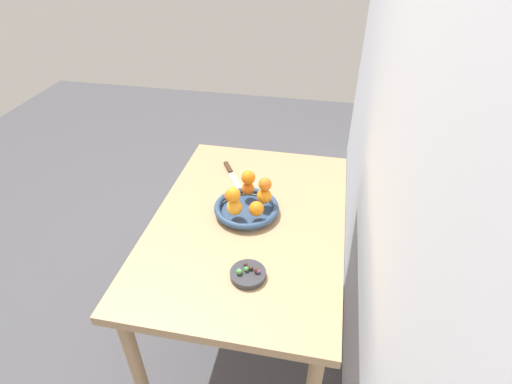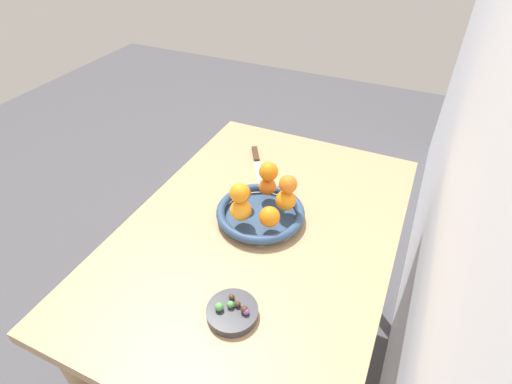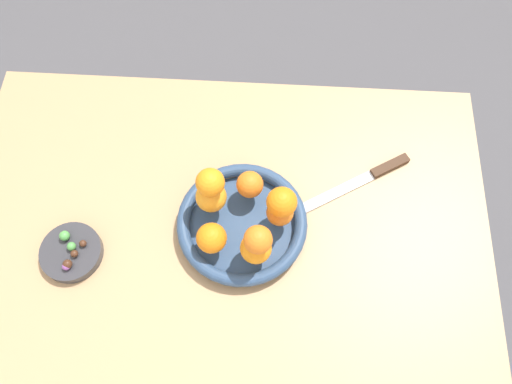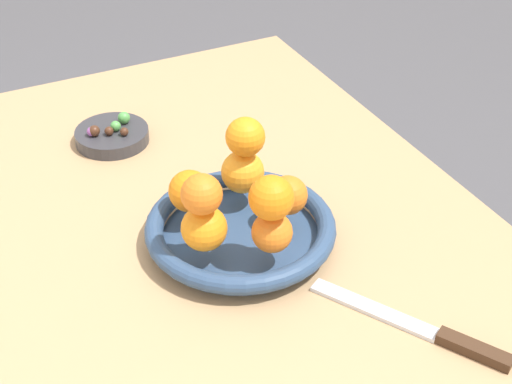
{
  "view_description": "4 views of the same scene",
  "coord_description": "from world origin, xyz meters",
  "px_view_note": "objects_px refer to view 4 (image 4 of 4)",
  "views": [
    {
      "loc": [
        1.2,
        0.27,
        1.77
      ],
      "look_at": [
        -0.04,
        0.02,
        0.85
      ],
      "focal_mm": 28.0,
      "sensor_mm": 36.0,
      "label": 1
    },
    {
      "loc": [
        0.78,
        0.34,
        1.55
      ],
      "look_at": [
        -0.0,
        -0.01,
        0.87
      ],
      "focal_mm": 28.0,
      "sensor_mm": 36.0,
      "label": 2
    },
    {
      "loc": [
        -0.09,
        0.34,
        1.7
      ],
      "look_at": [
        -0.07,
        -0.04,
        0.87
      ],
      "focal_mm": 35.0,
      "sensor_mm": 36.0,
      "label": 3
    },
    {
      "loc": [
        -0.81,
        0.34,
        1.43
      ],
      "look_at": [
        -0.04,
        -0.04,
        0.82
      ],
      "focal_mm": 55.0,
      "sensor_mm": 36.0,
      "label": 4
    }
  ],
  "objects_px": {
    "candy_ball_5": "(109,131)",
    "orange_5": "(202,194)",
    "orange_0": "(204,228)",
    "knife": "(425,330)",
    "dining_table": "(220,276)",
    "candy_ball_2": "(124,118)",
    "orange_1": "(272,232)",
    "orange_7": "(271,198)",
    "candy_ball_3": "(94,131)",
    "fruit_bowl": "(241,230)",
    "orange_4": "(190,191)",
    "candy_ball_1": "(92,132)",
    "orange_6": "(245,137)",
    "orange_3": "(243,172)",
    "candy_ball_0": "(116,126)",
    "candy_ball_4": "(124,132)",
    "orange_2": "(288,195)",
    "candy_dish": "(112,136)"
  },
  "relations": [
    {
      "from": "candy_ball_5",
      "to": "dining_table",
      "type": "bearing_deg",
      "value": -166.25
    },
    {
      "from": "candy_dish",
      "to": "orange_3",
      "type": "xyz_separation_m",
      "value": [
        -0.27,
        -0.11,
        0.06
      ]
    },
    {
      "from": "orange_6",
      "to": "candy_ball_4",
      "type": "relative_size",
      "value": 3.95
    },
    {
      "from": "candy_ball_4",
      "to": "orange_3",
      "type": "bearing_deg",
      "value": -158.76
    },
    {
      "from": "dining_table",
      "to": "orange_6",
      "type": "height_order",
      "value": "orange_6"
    },
    {
      "from": "fruit_bowl",
      "to": "orange_2",
      "type": "bearing_deg",
      "value": -100.34
    },
    {
      "from": "orange_5",
      "to": "knife",
      "type": "xyz_separation_m",
      "value": [
        -0.22,
        -0.19,
        -0.12
      ]
    },
    {
      "from": "orange_6",
      "to": "orange_5",
      "type": "bearing_deg",
      "value": 131.95
    },
    {
      "from": "candy_ball_3",
      "to": "knife",
      "type": "relative_size",
      "value": 0.08
    },
    {
      "from": "orange_0",
      "to": "knife",
      "type": "height_order",
      "value": "orange_0"
    },
    {
      "from": "candy_dish",
      "to": "orange_7",
      "type": "relative_size",
      "value": 2.1
    },
    {
      "from": "dining_table",
      "to": "orange_2",
      "type": "height_order",
      "value": "orange_2"
    },
    {
      "from": "orange_1",
      "to": "dining_table",
      "type": "bearing_deg",
      "value": 12.67
    },
    {
      "from": "candy_ball_1",
      "to": "candy_ball_2",
      "type": "bearing_deg",
      "value": -75.34
    },
    {
      "from": "orange_7",
      "to": "knife",
      "type": "xyz_separation_m",
      "value": [
        -0.18,
        -0.12,
        -0.12
      ]
    },
    {
      "from": "fruit_bowl",
      "to": "candy_ball_0",
      "type": "relative_size",
      "value": 15.08
    },
    {
      "from": "knife",
      "to": "orange_4",
      "type": "bearing_deg",
      "value": 29.64
    },
    {
      "from": "candy_dish",
      "to": "knife",
      "type": "height_order",
      "value": "candy_dish"
    },
    {
      "from": "orange_4",
      "to": "orange_5",
      "type": "bearing_deg",
      "value": 168.66
    },
    {
      "from": "orange_3",
      "to": "candy_ball_3",
      "type": "distance_m",
      "value": 0.31
    },
    {
      "from": "orange_2",
      "to": "candy_ball_2",
      "type": "bearing_deg",
      "value": 17.93
    },
    {
      "from": "orange_7",
      "to": "candy_ball_3",
      "type": "height_order",
      "value": "orange_7"
    },
    {
      "from": "orange_0",
      "to": "knife",
      "type": "distance_m",
      "value": 0.3
    },
    {
      "from": "orange_1",
      "to": "orange_7",
      "type": "xyz_separation_m",
      "value": [
        -0.0,
        0.0,
        0.06
      ]
    },
    {
      "from": "orange_0",
      "to": "orange_4",
      "type": "relative_size",
      "value": 1.02
    },
    {
      "from": "candy_ball_5",
      "to": "orange_5",
      "type": "bearing_deg",
      "value": -177.45
    },
    {
      "from": "fruit_bowl",
      "to": "orange_3",
      "type": "xyz_separation_m",
      "value": [
        0.06,
        -0.03,
        0.05
      ]
    },
    {
      "from": "orange_1",
      "to": "orange_7",
      "type": "height_order",
      "value": "orange_7"
    },
    {
      "from": "candy_ball_0",
      "to": "candy_ball_4",
      "type": "bearing_deg",
      "value": -159.37
    },
    {
      "from": "orange_3",
      "to": "candy_ball_2",
      "type": "xyz_separation_m",
      "value": [
        0.29,
        0.08,
        -0.04
      ]
    },
    {
      "from": "dining_table",
      "to": "candy_ball_2",
      "type": "height_order",
      "value": "candy_ball_2"
    },
    {
      "from": "fruit_bowl",
      "to": "candy_ball_5",
      "type": "bearing_deg",
      "value": 14.73
    },
    {
      "from": "orange_3",
      "to": "candy_ball_5",
      "type": "relative_size",
      "value": 4.14
    },
    {
      "from": "orange_6",
      "to": "orange_0",
      "type": "bearing_deg",
      "value": 131.48
    },
    {
      "from": "orange_0",
      "to": "orange_3",
      "type": "distance_m",
      "value": 0.14
    },
    {
      "from": "orange_7",
      "to": "candy_ball_2",
      "type": "height_order",
      "value": "orange_7"
    },
    {
      "from": "orange_5",
      "to": "candy_ball_5",
      "type": "distance_m",
      "value": 0.37
    },
    {
      "from": "orange_5",
      "to": "orange_6",
      "type": "height_order",
      "value": "orange_6"
    },
    {
      "from": "orange_0",
      "to": "orange_6",
      "type": "relative_size",
      "value": 1.09
    },
    {
      "from": "fruit_bowl",
      "to": "orange_1",
      "type": "height_order",
      "value": "orange_1"
    },
    {
      "from": "orange_0",
      "to": "knife",
      "type": "xyz_separation_m",
      "value": [
        -0.22,
        -0.19,
        -0.07
      ]
    },
    {
      "from": "candy_ball_3",
      "to": "knife",
      "type": "bearing_deg",
      "value": -158.41
    },
    {
      "from": "orange_0",
      "to": "fruit_bowl",
      "type": "bearing_deg",
      "value": -64.34
    },
    {
      "from": "fruit_bowl",
      "to": "orange_4",
      "type": "xyz_separation_m",
      "value": [
        0.05,
        0.05,
        0.05
      ]
    },
    {
      "from": "fruit_bowl",
      "to": "orange_0",
      "type": "height_order",
      "value": "orange_0"
    },
    {
      "from": "orange_4",
      "to": "candy_ball_5",
      "type": "bearing_deg",
      "value": 7.16
    },
    {
      "from": "orange_3",
      "to": "candy_ball_3",
      "type": "height_order",
      "value": "orange_3"
    },
    {
      "from": "orange_0",
      "to": "candy_ball_5",
      "type": "distance_m",
      "value": 0.36
    },
    {
      "from": "orange_3",
      "to": "orange_6",
      "type": "relative_size",
      "value": 1.11
    },
    {
      "from": "dining_table",
      "to": "orange_1",
      "type": "height_order",
      "value": "orange_1"
    }
  ]
}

